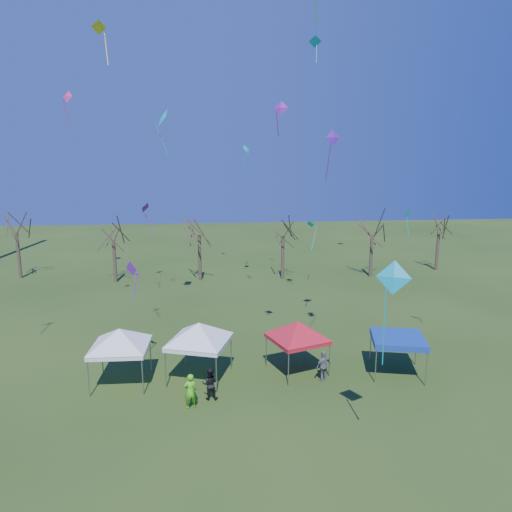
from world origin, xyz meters
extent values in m
plane|color=#254215|center=(0.00, 0.00, 0.00)|extent=(140.00, 140.00, 0.00)
cylinder|color=#3D2D21|center=(-20.85, 27.38, 2.39)|extent=(0.32, 0.32, 4.78)
cylinder|color=#3D2D21|center=(-10.77, 24.65, 2.14)|extent=(0.32, 0.32, 4.28)
cylinder|color=#3D2D21|center=(-2.37, 24.38, 2.32)|extent=(0.32, 0.32, 4.64)
cylinder|color=#3D2D21|center=(6.03, 24.04, 2.24)|extent=(0.32, 0.32, 4.49)
cylinder|color=#3D2D21|center=(15.36, 24.00, 2.24)|extent=(0.32, 0.32, 4.47)
cylinder|color=#3D2D21|center=(23.72, 26.07, 2.12)|extent=(0.32, 0.32, 4.23)
cylinder|color=gray|center=(-7.78, 1.21, 0.96)|extent=(0.06, 0.06, 1.92)
cylinder|color=gray|center=(-7.68, 3.90, 0.96)|extent=(0.06, 0.06, 1.92)
cylinder|color=gray|center=(-5.09, 1.11, 0.96)|extent=(0.06, 0.06, 1.92)
cylinder|color=gray|center=(-4.99, 3.80, 0.96)|extent=(0.06, 0.06, 1.92)
cube|color=white|center=(-6.39, 2.51, 2.03)|extent=(2.98, 2.98, 0.23)
pyramid|color=white|center=(-6.39, 2.51, 3.11)|extent=(4.07, 4.07, 0.96)
cylinder|color=gray|center=(-3.99, 1.77, 0.99)|extent=(0.06, 0.06, 1.99)
cylinder|color=gray|center=(-3.08, 4.40, 0.99)|extent=(0.06, 0.06, 1.99)
cylinder|color=gray|center=(-1.36, 0.87, 0.99)|extent=(0.06, 0.06, 1.99)
cylinder|color=gray|center=(-0.45, 3.50, 0.99)|extent=(0.06, 0.06, 1.99)
cube|color=white|center=(-2.22, 2.63, 2.11)|extent=(3.79, 3.79, 0.24)
pyramid|color=white|center=(-2.22, 2.63, 3.22)|extent=(3.98, 3.98, 0.99)
cylinder|color=gray|center=(2.44, 1.19, 0.93)|extent=(0.06, 0.06, 1.86)
cylinder|color=gray|center=(1.59, 3.65, 0.93)|extent=(0.06, 0.06, 1.86)
cylinder|color=gray|center=(4.90, 2.05, 0.93)|extent=(0.06, 0.06, 1.86)
cylinder|color=gray|center=(4.04, 4.50, 0.93)|extent=(0.06, 0.06, 1.86)
cube|color=red|center=(3.24, 2.85, 1.97)|extent=(3.55, 3.55, 0.22)
pyramid|color=red|center=(3.24, 2.85, 3.01)|extent=(3.72, 3.72, 0.93)
cylinder|color=gray|center=(7.17, 1.05, 0.93)|extent=(0.06, 0.06, 1.87)
cylinder|color=gray|center=(7.81, 3.59, 0.93)|extent=(0.06, 0.06, 1.87)
cylinder|color=gray|center=(9.70, 0.41, 0.93)|extent=(0.06, 0.06, 1.87)
cylinder|color=gray|center=(10.35, 2.94, 0.93)|extent=(0.06, 0.06, 1.87)
cube|color=#0E3294|center=(8.76, 2.00, 1.98)|extent=(3.40, 3.40, 0.22)
cube|color=#0E3294|center=(8.76, 2.00, 2.15)|extent=(3.40, 3.40, 0.11)
imported|color=black|center=(-1.71, 0.31, 0.82)|extent=(0.85, 0.69, 1.64)
imported|color=slate|center=(4.44, 1.60, 0.85)|extent=(1.08, 0.83, 1.70)
imported|color=#56CD20|center=(-2.64, -0.46, 0.88)|extent=(0.74, 0.59, 1.76)
cone|color=#0BADA9|center=(2.09, 20.98, 12.92)|extent=(0.97, 1.02, 0.80)
cube|color=#0BADA9|center=(1.90, 20.75, 11.81)|extent=(0.51, 0.44, 1.77)
cube|color=#18A01D|center=(5.14, 8.21, 20.48)|extent=(0.26, 0.30, 1.56)
cone|color=#0CB598|center=(16.92, 19.48, 7.14)|extent=(0.92, 0.78, 0.82)
cube|color=#0CB598|center=(17.07, 19.57, 5.89)|extent=(0.24, 0.34, 2.08)
cone|color=purple|center=(-5.79, 3.97, 6.00)|extent=(0.84, 0.80, 0.89)
cube|color=purple|center=(-5.63, 3.82, 5.08)|extent=(0.34, 0.38, 1.40)
cone|color=yellow|center=(-7.88, 9.67, 19.69)|extent=(1.05, 0.85, 0.78)
cube|color=yellow|center=(-7.54, 9.79, 18.47)|extent=(0.29, 0.74, 2.00)
cone|color=#0BAFAF|center=(-4.59, 12.77, 14.77)|extent=(1.27, 1.63, 1.30)
cube|color=#0BAFAF|center=(-4.73, 13.15, 13.35)|extent=(0.81, 0.34, 2.13)
cone|color=#5719B3|center=(6.05, 6.81, 13.16)|extent=(1.00, 0.46, 0.97)
cube|color=#5719B3|center=(5.78, 6.74, 11.77)|extent=(0.18, 0.58, 2.30)
cone|color=purple|center=(-7.37, 23.14, 7.57)|extent=(1.14, 1.35, 1.03)
cube|color=purple|center=(-7.20, 23.50, 6.22)|extent=(0.77, 0.41, 2.14)
cone|color=#CB2D77|center=(-13.89, 24.02, 17.59)|extent=(1.18, 0.93, 1.10)
cube|color=#CB2D77|center=(-14.13, 24.17, 16.32)|extent=(0.34, 0.54, 1.99)
cone|color=#0DADC7|center=(5.31, 9.02, 19.09)|extent=(0.89, 0.68, 0.67)
cube|color=#0DADC7|center=(5.41, 9.00, 18.34)|extent=(0.08, 0.25, 1.10)
cone|color=#71169F|center=(2.21, 3.19, 14.41)|extent=(0.84, 0.67, 0.76)
cube|color=#71169F|center=(2.06, 3.27, 13.62)|extent=(0.22, 0.34, 1.20)
cone|color=#0C97BA|center=(4.94, -5.60, 7.59)|extent=(1.33, 0.96, 1.23)
cube|color=#0C97BA|center=(4.74, -5.50, 5.69)|extent=(0.25, 0.46, 3.19)
cone|color=#0CBDA6|center=(8.21, 21.31, 6.00)|extent=(0.94, 0.95, 0.71)
cube|color=#0CBDA6|center=(8.51, 21.01, 4.66)|extent=(0.67, 0.66, 2.28)
camera|label=1|loc=(-1.76, -20.85, 11.60)|focal=32.00mm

